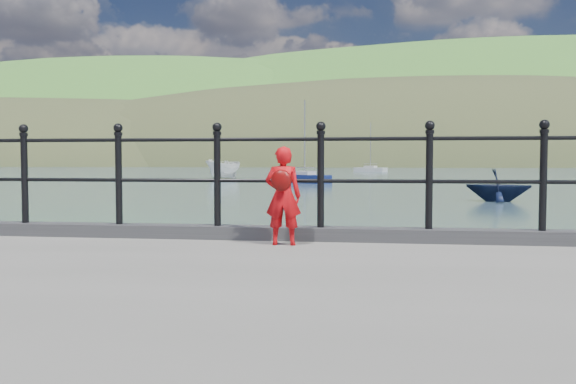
# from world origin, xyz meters

# --- Properties ---
(ground) EXTENTS (600.00, 600.00, 0.00)m
(ground) POSITION_xyz_m (0.00, 0.00, 0.00)
(ground) COLOR #2D4251
(ground) RESTS_ON ground
(kerb) EXTENTS (60.00, 0.30, 0.15)m
(kerb) POSITION_xyz_m (0.00, -0.15, 1.07)
(kerb) COLOR #28282B
(kerb) RESTS_ON quay
(railing) EXTENTS (18.11, 0.11, 1.20)m
(railing) POSITION_xyz_m (0.00, -0.15, 1.82)
(railing) COLOR black
(railing) RESTS_ON kerb
(far_shore) EXTENTS (830.00, 200.00, 156.00)m
(far_shore) POSITION_xyz_m (38.34, 239.41, -22.57)
(far_shore) COLOR #333A21
(far_shore) RESTS_ON ground
(child) EXTENTS (0.39, 0.31, 1.06)m
(child) POSITION_xyz_m (0.23, -0.58, 1.54)
(child) COLOR red
(child) RESTS_ON quay
(launch_white) EXTENTS (3.75, 5.45, 1.97)m
(launch_white) POSITION_xyz_m (-14.14, 54.27, 0.99)
(launch_white) COLOR white
(launch_white) RESTS_ON ground
(launch_navy) EXTENTS (3.41, 3.13, 1.50)m
(launch_navy) POSITION_xyz_m (6.90, 22.10, 0.75)
(launch_navy) COLOR black
(launch_navy) RESTS_ON ground
(sailboat_port) EXTENTS (4.69, 4.06, 7.05)m
(sailboat_port) POSITION_xyz_m (-4.46, 43.17, 0.34)
(sailboat_port) COLOR navy
(sailboat_port) RESTS_ON ground
(sailboat_deep) EXTENTS (5.56, 4.20, 8.21)m
(sailboat_deep) POSITION_xyz_m (0.70, 93.30, 0.34)
(sailboat_deep) COLOR beige
(sailboat_deep) RESTS_ON ground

